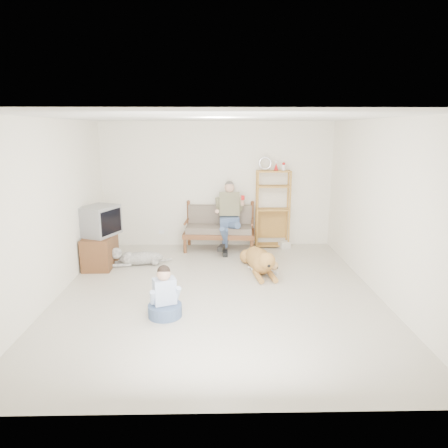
{
  "coord_description": "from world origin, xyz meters",
  "views": [
    {
      "loc": [
        -0.02,
        -5.9,
        2.54
      ],
      "look_at": [
        0.11,
        1.0,
        0.89
      ],
      "focal_mm": 32.0,
      "sensor_mm": 36.0,
      "label": 1
    }
  ],
  "objects_px": {
    "tv_stand": "(100,250)",
    "golden_retriever": "(260,260)",
    "loveseat": "(219,227)",
    "etagere": "(273,208)"
  },
  "relations": [
    {
      "from": "loveseat",
      "to": "etagere",
      "type": "distance_m",
      "value": 1.23
    },
    {
      "from": "tv_stand",
      "to": "golden_retriever",
      "type": "xyz_separation_m",
      "value": [
        3.0,
        -0.36,
        -0.09
      ]
    },
    {
      "from": "etagere",
      "to": "golden_retriever",
      "type": "xyz_separation_m",
      "value": [
        -0.43,
        -1.55,
        -0.66
      ]
    },
    {
      "from": "loveseat",
      "to": "tv_stand",
      "type": "height_order",
      "value": "loveseat"
    },
    {
      "from": "loveseat",
      "to": "golden_retriever",
      "type": "bearing_deg",
      "value": -58.58
    },
    {
      "from": "tv_stand",
      "to": "golden_retriever",
      "type": "height_order",
      "value": "tv_stand"
    },
    {
      "from": "loveseat",
      "to": "tv_stand",
      "type": "distance_m",
      "value": 2.52
    },
    {
      "from": "etagere",
      "to": "golden_retriever",
      "type": "bearing_deg",
      "value": -105.58
    },
    {
      "from": "loveseat",
      "to": "tv_stand",
      "type": "xyz_separation_m",
      "value": [
        -2.27,
        -1.08,
        -0.19
      ]
    },
    {
      "from": "tv_stand",
      "to": "golden_retriever",
      "type": "bearing_deg",
      "value": -8.11
    }
  ]
}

